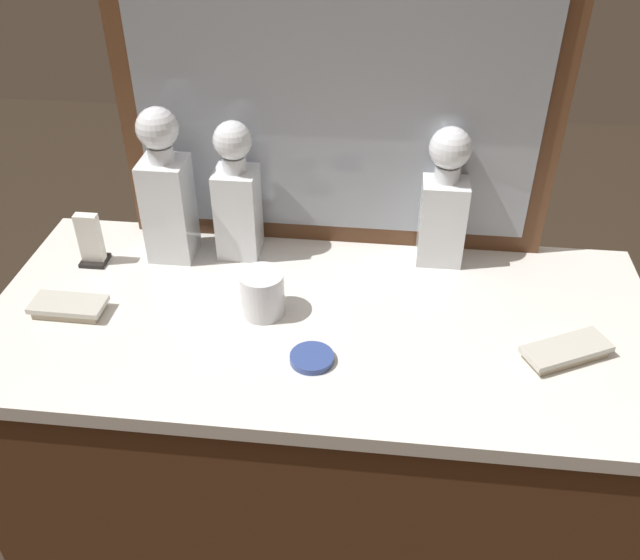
{
  "coord_description": "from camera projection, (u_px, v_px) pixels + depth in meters",
  "views": [
    {
      "loc": [
        0.11,
        -0.96,
        1.61
      ],
      "look_at": [
        0.0,
        0.0,
        0.91
      ],
      "focal_mm": 38.32,
      "sensor_mm": 36.0,
      "label": 1
    }
  ],
  "objects": [
    {
      "name": "dresser",
      "position": [
        320.0,
        464.0,
        1.48
      ],
      "size": [
        1.22,
        0.56,
        0.83
      ],
      "color": "brown",
      "rests_on": "ground_plane"
    },
    {
      "name": "dresser_mirror",
      "position": [
        336.0,
        63.0,
        1.23
      ],
      "size": [
        0.85,
        0.03,
        0.75
      ],
      "color": "brown",
      "rests_on": "dresser"
    },
    {
      "name": "crystal_decanter_left",
      "position": [
        237.0,
        203.0,
        1.35
      ],
      "size": [
        0.08,
        0.08,
        0.28
      ],
      "color": "white",
      "rests_on": "dresser"
    },
    {
      "name": "crystal_decanter_far_right",
      "position": [
        168.0,
        199.0,
        1.33
      ],
      "size": [
        0.09,
        0.09,
        0.31
      ],
      "color": "white",
      "rests_on": "dresser"
    },
    {
      "name": "crystal_decanter_front",
      "position": [
        443.0,
        209.0,
        1.33
      ],
      "size": [
        0.09,
        0.09,
        0.28
      ],
      "color": "white",
      "rests_on": "dresser"
    },
    {
      "name": "crystal_tumbler_left",
      "position": [
        262.0,
        295.0,
        1.23
      ],
      "size": [
        0.08,
        0.08,
        0.08
      ],
      "color": "white",
      "rests_on": "dresser"
    },
    {
      "name": "silver_brush_front",
      "position": [
        69.0,
        307.0,
        1.24
      ],
      "size": [
        0.13,
        0.06,
        0.02
      ],
      "color": "#B7A88C",
      "rests_on": "dresser"
    },
    {
      "name": "silver_brush_far_right",
      "position": [
        566.0,
        352.0,
        1.14
      ],
      "size": [
        0.16,
        0.12,
        0.02
      ],
      "color": "#B7A88C",
      "rests_on": "dresser"
    },
    {
      "name": "porcelain_dish",
      "position": [
        313.0,
        358.0,
        1.14
      ],
      "size": [
        0.07,
        0.07,
        0.01
      ],
      "color": "#33478C",
      "rests_on": "dresser"
    },
    {
      "name": "napkin_holder",
      "position": [
        91.0,
        243.0,
        1.35
      ],
      "size": [
        0.05,
        0.05,
        0.11
      ],
      "color": "black",
      "rests_on": "dresser"
    }
  ]
}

